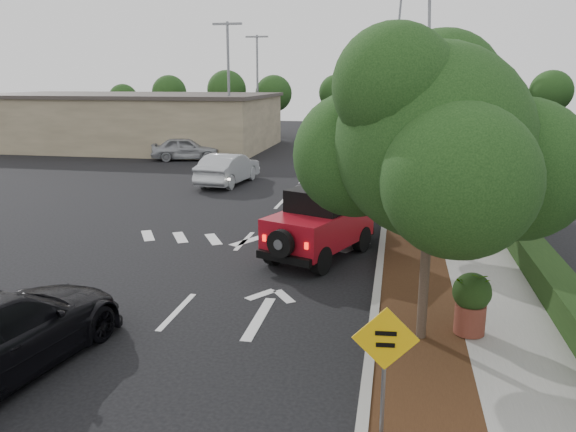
# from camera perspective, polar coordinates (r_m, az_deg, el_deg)

# --- Properties ---
(ground) EXTENTS (120.00, 120.00, 0.00)m
(ground) POSITION_cam_1_polar(r_m,az_deg,el_deg) (13.70, -11.21, -9.50)
(ground) COLOR black
(ground) RESTS_ON ground
(curb) EXTENTS (0.20, 70.00, 0.15)m
(curb) POSITION_cam_1_polar(r_m,az_deg,el_deg) (24.19, 9.97, 1.00)
(curb) COLOR #9E9B93
(curb) RESTS_ON ground
(planting_strip) EXTENTS (1.80, 70.00, 0.12)m
(planting_strip) POSITION_cam_1_polar(r_m,az_deg,el_deg) (24.20, 12.33, 0.85)
(planting_strip) COLOR black
(planting_strip) RESTS_ON ground
(sidewalk) EXTENTS (2.00, 70.00, 0.12)m
(sidewalk) POSITION_cam_1_polar(r_m,az_deg,el_deg) (24.32, 16.80, 0.64)
(sidewalk) COLOR gray
(sidewalk) RESTS_ON ground
(hedge) EXTENTS (0.80, 70.00, 0.80)m
(hedge) POSITION_cam_1_polar(r_m,az_deg,el_deg) (24.44, 20.12, 1.26)
(hedge) COLOR black
(hedge) RESTS_ON ground
(commercial_building) EXTENTS (22.00, 12.00, 4.00)m
(commercial_building) POSITION_cam_1_polar(r_m,az_deg,el_deg) (46.69, -15.85, 9.20)
(commercial_building) COLOR #7E7257
(commercial_building) RESTS_ON ground
(transmission_tower) EXTENTS (7.00, 4.00, 28.00)m
(transmission_tower) POSITION_cam_1_polar(r_m,az_deg,el_deg) (59.85, 12.14, 8.40)
(transmission_tower) COLOR slate
(transmission_tower) RESTS_ON ground
(street_tree_near) EXTENTS (3.80, 3.80, 5.92)m
(street_tree_near) POSITION_cam_1_polar(r_m,az_deg,el_deg) (12.35, 13.29, -12.32)
(street_tree_near) COLOR black
(street_tree_near) RESTS_ON ground
(street_tree_mid) EXTENTS (3.20, 3.20, 5.32)m
(street_tree_mid) POSITION_cam_1_polar(r_m,az_deg,el_deg) (18.89, 12.60, -3.01)
(street_tree_mid) COLOR black
(street_tree_mid) RESTS_ON ground
(street_tree_far) EXTENTS (3.40, 3.40, 5.62)m
(street_tree_far) POSITION_cam_1_polar(r_m,az_deg,el_deg) (25.19, 12.29, 1.22)
(street_tree_far) COLOR black
(street_tree_far) RESTS_ON ground
(light_pole_a) EXTENTS (2.00, 0.22, 9.00)m
(light_pole_a) POSITION_cam_1_polar(r_m,az_deg,el_deg) (39.67, -5.86, 6.00)
(light_pole_a) COLOR slate
(light_pole_a) RESTS_ON ground
(light_pole_b) EXTENTS (2.00, 0.22, 9.00)m
(light_pole_b) POSITION_cam_1_polar(r_m,az_deg,el_deg) (51.42, -3.05, 7.84)
(light_pole_b) COLOR slate
(light_pole_b) RESTS_ON ground
(red_jeep) EXTENTS (3.16, 4.37, 2.14)m
(red_jeep) POSITION_cam_1_polar(r_m,az_deg,el_deg) (17.19, 3.56, -0.61)
(red_jeep) COLOR black
(red_jeep) RESTS_ON ground
(silver_suv_ahead) EXTENTS (3.77, 5.95, 1.53)m
(silver_suv_ahead) POSITION_cam_1_polar(r_m,az_deg,el_deg) (20.88, 4.27, 1.07)
(silver_suv_ahead) COLOR #939499
(silver_suv_ahead) RESTS_ON ground
(silver_sedan_oncoming) EXTENTS (2.25, 5.02, 1.60)m
(silver_sedan_oncoming) POSITION_cam_1_polar(r_m,az_deg,el_deg) (29.32, -6.09, 4.81)
(silver_sedan_oncoming) COLOR #B5B9BE
(silver_sedan_oncoming) RESTS_ON ground
(parked_suv) EXTENTS (4.87, 2.97, 1.55)m
(parked_suv) POSITION_cam_1_polar(r_m,az_deg,el_deg) (38.38, -10.31, 6.76)
(parked_suv) COLOR #9EA0A5
(parked_suv) RESTS_ON ground
(speed_hump_sign) EXTENTS (0.98, 0.12, 2.09)m
(speed_hump_sign) POSITION_cam_1_polar(r_m,az_deg,el_deg) (8.54, 9.80, -13.73)
(speed_hump_sign) COLOR slate
(speed_hump_sign) RESTS_ON ground
(terracotta_planter) EXTENTS (0.80, 0.80, 1.39)m
(terracotta_planter) POSITION_cam_1_polar(r_m,az_deg,el_deg) (12.38, 18.15, -7.84)
(terracotta_planter) COLOR brown
(terracotta_planter) RESTS_ON ground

